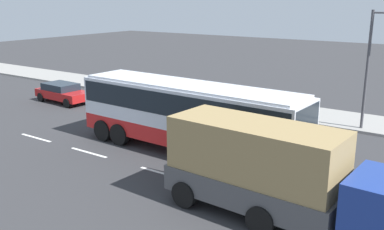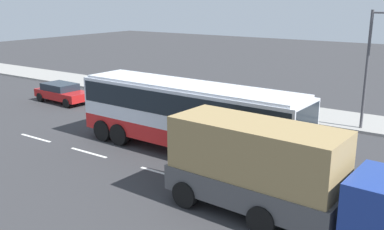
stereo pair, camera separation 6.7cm
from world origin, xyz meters
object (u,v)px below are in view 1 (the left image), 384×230
Objects in this scene: cargo_truck at (277,172)px; car_red_compact at (63,92)px; coach_bus at (188,110)px; street_lamp at (372,61)px.

car_red_compact is (-19.59, 7.32, -0.97)m from cargo_truck.
car_red_compact is (-13.39, 3.53, -1.35)m from coach_bus.
car_red_compact is 0.69× the size of street_lamp.
car_red_compact is 20.40m from street_lamp.
car_red_compact is at bearing -165.86° from street_lamp.
street_lamp is (19.54, 4.92, 3.18)m from car_red_compact.
street_lamp reaches higher than coach_bus.
coach_bus is at bearing -126.03° from street_lamp.
cargo_truck reaches higher than car_red_compact.
coach_bus is 13.91m from car_red_compact.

